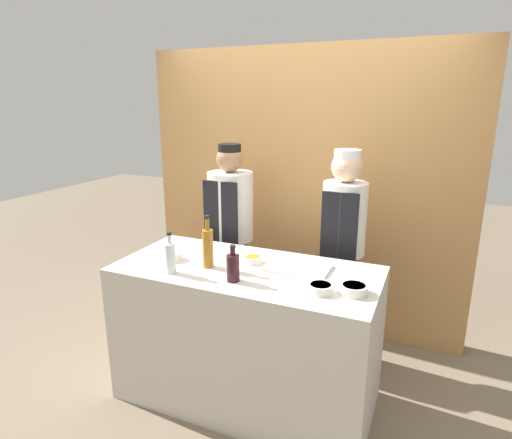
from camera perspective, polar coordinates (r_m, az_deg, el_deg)
ground_plane at (r=3.21m, az=-1.20°, el=-22.32°), size 14.00×14.00×0.00m
cabinet_wall at (r=3.72m, az=6.33°, el=3.56°), size 2.78×0.18×2.40m
counter at (r=2.94m, az=-1.25°, el=-15.04°), size 1.67×0.78×0.94m
sauce_bowl_purple at (r=2.44m, az=12.92°, el=-8.99°), size 0.15×0.15×0.05m
sauce_bowl_green at (r=2.42m, az=8.61°, el=-8.99°), size 0.14×0.14×0.05m
sauce_bowl_orange at (r=2.81m, az=-0.51°, el=-5.30°), size 0.12×0.12×0.04m
sauce_bowl_brown at (r=2.91m, az=-11.04°, el=-4.75°), size 0.12×0.12×0.05m
cutting_board at (r=2.72m, az=5.68°, el=-6.40°), size 0.39×0.26×0.02m
bottle_clear at (r=2.67m, az=-11.34°, el=-4.95°), size 0.06×0.06×0.26m
bottle_amber at (r=2.72m, az=-6.44°, el=-3.68°), size 0.07×0.07×0.34m
bottle_wine at (r=2.52m, az=-3.09°, el=-6.36°), size 0.08×0.08×0.22m
chef_left at (r=3.53m, az=-3.38°, el=-2.27°), size 0.36×0.36×1.65m
chef_right at (r=3.23m, az=11.41°, el=-3.94°), size 0.32×0.32×1.64m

